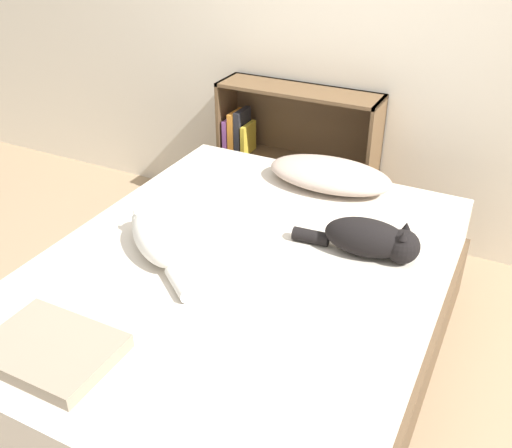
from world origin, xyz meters
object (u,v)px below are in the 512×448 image
object	(u,v)px
cat_dark	(372,239)
bookshelf	(293,155)
cat_light	(157,238)
bed	(240,318)
pillow	(330,175)

from	to	relation	value
cat_dark	bookshelf	bearing A→B (deg)	123.30
cat_light	bookshelf	distance (m)	1.39
cat_dark	bookshelf	distance (m)	1.28
bed	cat_light	distance (m)	0.50
bed	cat_dark	distance (m)	0.65
bed	cat_dark	bearing A→B (deg)	32.52
pillow	cat_light	xyz separation A→B (m)	(-0.42, -0.89, 0.01)
pillow	cat_light	distance (m)	0.98
cat_light	pillow	bearing A→B (deg)	-77.51
cat_light	bed	bearing A→B (deg)	-128.04
cat_dark	pillow	bearing A→B (deg)	121.26
cat_dark	bookshelf	xyz separation A→B (m)	(-0.78, 1.00, -0.18)
bed	pillow	xyz separation A→B (m)	(0.08, 0.81, 0.35)
cat_light	bookshelf	xyz separation A→B (m)	(0.01, 1.38, -0.18)
pillow	bookshelf	size ratio (longest dim) A/B	0.66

